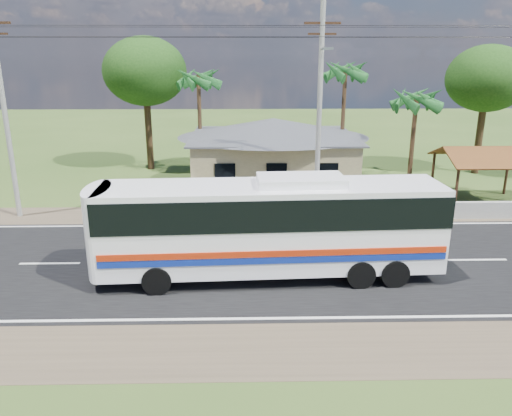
% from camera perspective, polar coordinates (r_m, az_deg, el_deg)
% --- Properties ---
extents(ground, '(120.00, 120.00, 0.00)m').
position_cam_1_polar(ground, '(21.08, 1.07, -6.20)').
color(ground, '#2F4B1A').
rests_on(ground, ground).
extents(road, '(120.00, 16.00, 0.03)m').
position_cam_1_polar(road, '(21.08, 1.07, -6.18)').
color(road, black).
rests_on(road, ground).
extents(house, '(12.40, 10.00, 5.00)m').
position_cam_1_polar(house, '(32.87, 1.95, 7.19)').
color(house, tan).
rests_on(house, ground).
extents(waiting_shed, '(5.20, 4.48, 3.35)m').
position_cam_1_polar(waiting_shed, '(31.57, 24.84, 5.34)').
color(waiting_shed, '#3D2516').
rests_on(waiting_shed, ground).
extents(concrete_barrier, '(7.00, 0.30, 0.90)m').
position_cam_1_polar(concrete_barrier, '(29.12, 24.91, -0.21)').
color(concrete_barrier, '#9E9E99').
rests_on(concrete_barrier, ground).
extents(utility_poles, '(32.80, 2.22, 11.00)m').
position_cam_1_polar(utility_poles, '(26.17, 6.53, 11.40)').
color(utility_poles, '#9E9E99').
rests_on(utility_poles, ground).
extents(palm_near, '(2.80, 2.80, 6.70)m').
position_cam_1_polar(palm_near, '(32.14, 17.86, 11.68)').
color(palm_near, '#47301E').
rests_on(palm_near, ground).
extents(palm_mid, '(2.80, 2.80, 8.20)m').
position_cam_1_polar(palm_mid, '(35.50, 10.17, 15.02)').
color(palm_mid, '#47301E').
rests_on(palm_mid, ground).
extents(palm_far, '(2.80, 2.80, 7.70)m').
position_cam_1_polar(palm_far, '(35.50, -6.60, 14.40)').
color(palm_far, '#47301E').
rests_on(palm_far, ground).
extents(tree_behind_house, '(6.00, 6.00, 9.61)m').
position_cam_1_polar(tree_behind_house, '(38.03, -12.57, 14.96)').
color(tree_behind_house, '#47301E').
rests_on(tree_behind_house, ground).
extents(tree_behind_shed, '(5.60, 5.60, 9.02)m').
position_cam_1_polar(tree_behind_shed, '(39.15, 24.89, 13.23)').
color(tree_behind_shed, '#47301E').
rests_on(tree_behind_shed, ground).
extents(coach_bus, '(13.08, 3.36, 4.02)m').
position_cam_1_polar(coach_bus, '(18.99, 1.83, -1.46)').
color(coach_bus, white).
rests_on(coach_bus, ground).
extents(motorcycle, '(2.08, 1.38, 1.03)m').
position_cam_1_polar(motorcycle, '(29.64, 19.62, 0.83)').
color(motorcycle, black).
rests_on(motorcycle, ground).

